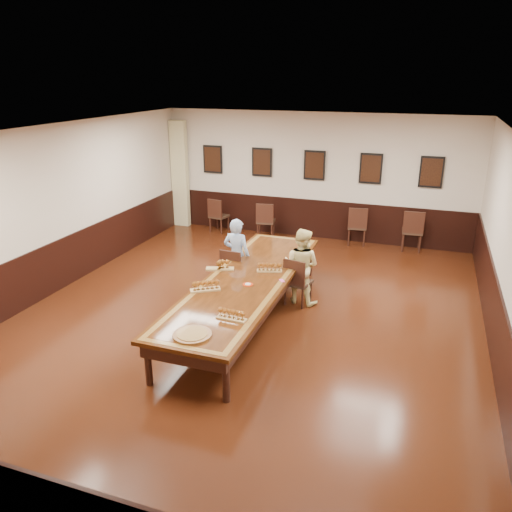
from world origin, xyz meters
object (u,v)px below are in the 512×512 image
at_px(spare_chair_a, 219,215).
at_px(spare_chair_c, 357,225).
at_px(person_woman, 301,266).
at_px(carved_platter, 192,335).
at_px(spare_chair_d, 412,230).
at_px(chair_woman, 298,281).
at_px(spare_chair_b, 266,220).
at_px(conference_table, 246,286).
at_px(chair_man, 235,271).
at_px(person_man, 237,256).

height_order(spare_chair_a, spare_chair_c, spare_chair_c).
height_order(person_woman, carved_platter, person_woman).
bearing_deg(spare_chair_d, person_woman, 59.87).
height_order(chair_woman, spare_chair_b, spare_chair_b).
xyz_separation_m(spare_chair_b, conference_table, (1.13, -4.49, 0.13)).
bearing_deg(spare_chair_a, person_woman, 141.48).
bearing_deg(spare_chair_d, spare_chair_a, -2.59).
bearing_deg(spare_chair_b, spare_chair_d, 174.27).
bearing_deg(chair_man, spare_chair_b, -77.92).
relative_size(spare_chair_b, carved_platter, 1.48).
xyz_separation_m(chair_woman, conference_table, (-0.70, -0.89, 0.15)).
bearing_deg(spare_chair_b, person_man, 89.23).
relative_size(person_woman, conference_table, 0.29).
distance_m(spare_chair_a, carved_platter, 7.14).
distance_m(chair_man, spare_chair_b, 3.57).
bearing_deg(carved_platter, spare_chair_a, 110.54).
xyz_separation_m(spare_chair_a, conference_table, (2.50, -4.58, 0.14)).
distance_m(spare_chair_d, conference_table, 5.38).
bearing_deg(spare_chair_d, person_man, 45.32).
distance_m(spare_chair_c, conference_table, 4.92).
bearing_deg(spare_chair_c, person_man, 56.38).
height_order(chair_woman, spare_chair_c, spare_chair_c).
distance_m(spare_chair_b, conference_table, 4.63).
relative_size(chair_woman, spare_chair_a, 0.99).
bearing_deg(person_man, chair_man, 90.00).
bearing_deg(spare_chair_d, conference_table, 57.51).
xyz_separation_m(spare_chair_d, person_woman, (-1.81, -3.76, 0.21)).
xyz_separation_m(spare_chair_b, carved_platter, (1.14, -6.59, 0.29)).
relative_size(chair_woman, conference_table, 0.18).
bearing_deg(spare_chair_a, chair_man, 127.34).
relative_size(spare_chair_c, carved_platter, 1.52).
relative_size(chair_man, chair_woman, 1.01).
bearing_deg(spare_chair_b, person_woman, 108.14).
bearing_deg(person_woman, spare_chair_b, -50.52).
relative_size(chair_woman, person_man, 0.62).
height_order(spare_chair_a, person_woman, person_woman).
relative_size(spare_chair_d, person_woman, 0.71).
distance_m(person_woman, carved_platter, 3.17).
height_order(spare_chair_d, person_man, person_man).
bearing_deg(spare_chair_b, conference_table, 94.45).
bearing_deg(spare_chair_c, spare_chair_a, -5.00).
height_order(chair_woman, person_woman, person_woman).
relative_size(spare_chair_c, person_woman, 0.68).
height_order(person_man, person_woman, person_man).
relative_size(spare_chair_a, spare_chair_c, 0.95).
bearing_deg(carved_platter, conference_table, 90.06).
height_order(spare_chair_c, person_man, person_man).
xyz_separation_m(person_man, person_woman, (1.31, -0.07, -0.02)).
distance_m(chair_woman, person_woman, 0.28).
height_order(spare_chair_b, person_woman, person_woman).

